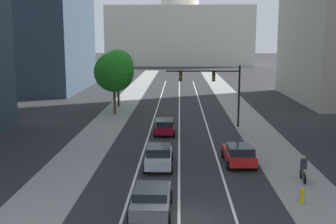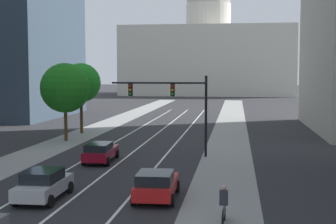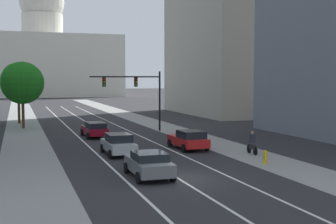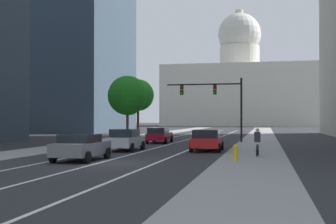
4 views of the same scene
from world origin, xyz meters
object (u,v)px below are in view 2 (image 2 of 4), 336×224
at_px(capitol_building, 208,53).
at_px(street_tree_near_left, 81,83).
at_px(car_red, 156,184).
at_px(street_tree_mid_left, 65,88).
at_px(car_crimson, 100,152).
at_px(traffic_signal_mast, 175,99).
at_px(cyclist, 224,205).
at_px(car_silver, 43,184).

distance_m(capitol_building, street_tree_near_left, 94.86).
bearing_deg(car_red, street_tree_mid_left, 29.28).
bearing_deg(capitol_building, car_crimson, -90.75).
relative_size(car_red, traffic_signal_mast, 0.59).
relative_size(car_red, street_tree_mid_left, 0.60).
relative_size(car_red, car_crimson, 0.94).
distance_m(car_crimson, street_tree_mid_left, 12.82).
bearing_deg(cyclist, capitol_building, 6.78).
relative_size(car_silver, cyclist, 2.55).
relative_size(capitol_building, cyclist, 27.99).
distance_m(car_crimson, car_silver, 10.75).
height_order(capitol_building, cyclist, capitol_building).
bearing_deg(capitol_building, car_red, -87.93).
distance_m(cyclist, street_tree_near_left, 34.31).
distance_m(car_red, street_tree_near_left, 29.46).
height_order(capitol_building, car_red, capitol_building).
xyz_separation_m(car_red, cyclist, (3.58, -3.68, 0.06)).
bearing_deg(car_silver, street_tree_near_left, 13.37).
bearing_deg(street_tree_near_left, traffic_signal_mast, -47.76).
relative_size(car_red, street_tree_near_left, 0.59).
distance_m(traffic_signal_mast, street_tree_mid_left, 13.42).
bearing_deg(car_crimson, traffic_signal_mast, -59.62).
xyz_separation_m(capitol_building, street_tree_near_left, (-8.17, -94.26, -6.76)).
distance_m(capitol_building, cyclist, 124.98).
relative_size(traffic_signal_mast, street_tree_mid_left, 1.01).
bearing_deg(car_red, car_silver, 96.46).
xyz_separation_m(car_crimson, traffic_signal_mast, (5.12, 3.29, 3.73)).
bearing_deg(street_tree_mid_left, street_tree_near_left, 93.83).
relative_size(traffic_signal_mast, cyclist, 4.39).
relative_size(capitol_building, car_crimson, 10.10).
height_order(capitol_building, car_crimson, capitol_building).
relative_size(car_crimson, street_tree_mid_left, 0.64).
bearing_deg(street_tree_mid_left, cyclist, -56.70).
xyz_separation_m(capitol_building, cyclist, (7.93, -124.21, -11.35)).
distance_m(capitol_building, car_silver, 121.90).
height_order(car_crimson, car_silver, car_silver).
xyz_separation_m(car_crimson, car_silver, (-0.01, -10.75, 0.03)).
bearing_deg(car_red, traffic_signal_mast, 1.20).
relative_size(car_crimson, traffic_signal_mast, 0.63).
relative_size(capitol_building, car_silver, 10.99).
height_order(traffic_signal_mast, cyclist, traffic_signal_mast).
relative_size(capitol_building, street_tree_mid_left, 6.44).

